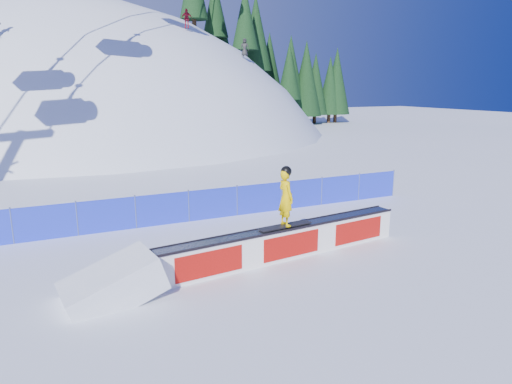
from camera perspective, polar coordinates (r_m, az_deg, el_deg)
name	(u,v)px	position (r m, az deg, el deg)	size (l,w,h in m)	color
ground	(202,267)	(13.43, -6.80, -9.26)	(160.00, 160.00, 0.00)	white
snow_hill	(94,284)	(58.70, -19.62, -10.83)	(64.00, 64.00, 64.00)	white
treeline	(284,56)	(60.98, 3.51, 16.66)	(24.48, 12.89, 20.58)	#382316
safety_fence	(163,209)	(17.36, -11.56, -2.13)	(22.05, 0.05, 1.30)	#1E33D8
rail_box	(287,242)	(13.87, 3.84, -6.27)	(8.34, 1.54, 1.00)	white
snow_ramp	(114,298)	(12.03, -17.37, -12.57)	(2.29, 1.52, 0.86)	white
snowboarder	(286,197)	(13.44, 3.75, -0.65)	(1.78, 0.64, 1.83)	black
distant_skiers	(101,14)	(43.37, -18.77, 20.34)	(21.33, 12.57, 6.96)	black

